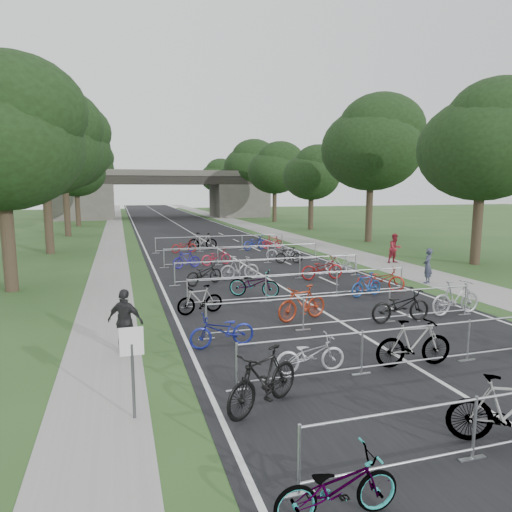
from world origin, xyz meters
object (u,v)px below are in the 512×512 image
Objects in this scene: pedestrian_b at (395,248)px; pedestrian_c at (125,322)px; overpass_bridge at (165,194)px; park_sign at (132,356)px; bike_0 at (337,487)px; pedestrian_a at (428,266)px; bike_1 at (509,411)px.

pedestrian_c is (-15.61, -11.01, 0.00)m from pedestrian_b.
overpass_bridge is 16.99× the size of park_sign.
overpass_bridge is 17.36× the size of bike_0.
overpass_bridge reaches higher than pedestrian_c.
park_sign is at bearing -2.01° from pedestrian_a.
overpass_bridge is 17.69× the size of pedestrian_b.
pedestrian_a is at bearing -82.66° from overpass_bridge.
park_sign is at bearing -96.26° from overpass_bridge.
bike_0 is at bearing 12.99° from pedestrian_a.
pedestrian_b is (9.37, 17.53, 0.26)m from bike_1.
overpass_bridge reaches higher than pedestrian_b.
bike_0 is 0.87× the size of bike_1.
pedestrian_c is at bearing -14.27° from pedestrian_a.
pedestrian_b is at bearing -2.59° from bike_1.
overpass_bridge reaches higher than pedestrian_a.
overpass_bridge is at bearing 83.74° from park_sign.
pedestrian_c is at bearing 20.50° from bike_0.
pedestrian_c is (-13.68, -5.46, 0.05)m from pedestrian_a.
pedestrian_b reaches higher than pedestrian_a.
bike_1 is 14.10m from pedestrian_a.
bike_1 is (-0.63, -64.80, -2.91)m from overpass_bridge.
overpass_bridge is 17.67× the size of pedestrian_c.
pedestrian_a is at bearing -126.92° from pedestrian_c.
pedestrian_a is (6.80, -52.82, -2.71)m from overpass_bridge.
pedestrian_b is (1.93, 5.55, 0.05)m from pedestrian_a.
overpass_bridge is at bearing 24.96° from bike_1.
park_sign reaches higher than pedestrian_c.
park_sign reaches higher than pedestrian_a.
pedestrian_c is (-6.88, -58.28, -2.66)m from overpass_bridge.
overpass_bridge is 62.41m from park_sign.
pedestrian_a is (13.60, 9.18, -0.44)m from park_sign.
overpass_bridge is 15.02× the size of bike_1.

